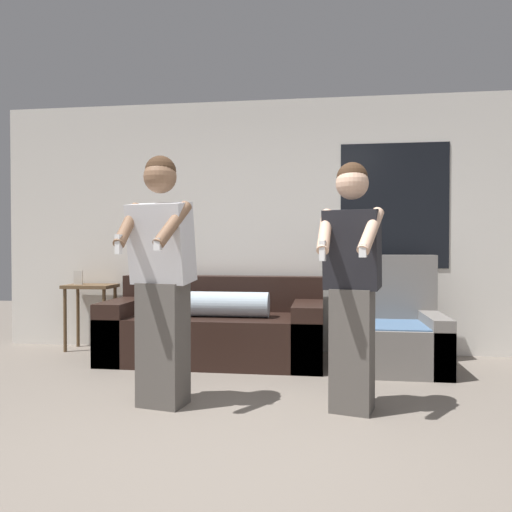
{
  "coord_description": "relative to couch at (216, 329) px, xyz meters",
  "views": [
    {
      "loc": [
        0.45,
        -2.54,
        1.13
      ],
      "look_at": [
        -0.01,
        0.88,
        1.06
      ],
      "focal_mm": 35.0,
      "sensor_mm": 36.0,
      "label": 1
    }
  ],
  "objects": [
    {
      "name": "couch",
      "position": [
        0.0,
        0.0,
        0.0
      ],
      "size": [
        2.12,
        0.97,
        0.81
      ],
      "color": "black",
      "rests_on": "ground_plane"
    },
    {
      "name": "person_right",
      "position": [
        1.25,
        -1.41,
        0.58
      ],
      "size": [
        0.46,
        0.54,
        1.7
      ],
      "color": "#56514C",
      "rests_on": "ground_plane"
    },
    {
      "name": "ground_plane",
      "position": [
        0.61,
        -2.3,
        -0.3
      ],
      "size": [
        14.0,
        14.0,
        0.0
      ],
      "primitive_type": "plane",
      "color": "slate"
    },
    {
      "name": "side_table",
      "position": [
        -1.46,
        0.29,
        0.28
      ],
      "size": [
        0.52,
        0.36,
        0.86
      ],
      "color": "brown",
      "rests_on": "ground_plane"
    },
    {
      "name": "wall_back",
      "position": [
        0.63,
        0.53,
        1.05
      ],
      "size": [
        6.26,
        0.07,
        2.7
      ],
      "color": "silver",
      "rests_on": "ground_plane"
    },
    {
      "name": "armchair",
      "position": [
        1.67,
        -0.07,
        0.02
      ],
      "size": [
        0.96,
        0.89,
        1.04
      ],
      "color": "slate",
      "rests_on": "ground_plane"
    },
    {
      "name": "person_left",
      "position": [
        -0.07,
        -1.46,
        0.6
      ],
      "size": [
        0.48,
        0.54,
        1.76
      ],
      "color": "#56514C",
      "rests_on": "ground_plane"
    }
  ]
}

